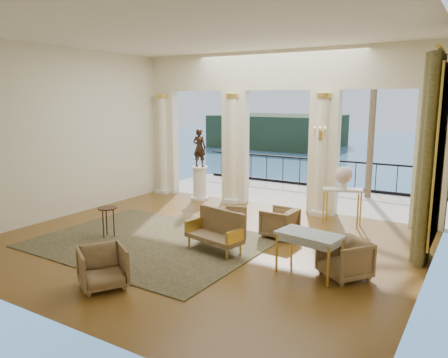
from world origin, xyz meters
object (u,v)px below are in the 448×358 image
Objects in this scene: armchair_b at (345,257)px; armchair_d at (232,219)px; armchair_a at (102,266)px; game_table at (309,238)px; pedestal at (200,184)px; settee at (217,231)px; statue at (199,148)px; armchair_c at (280,221)px; side_table at (107,212)px; console_table at (343,195)px.

armchair_b is 3.33m from armchair_d.
armchair_a is 3.65m from game_table.
armchair_d is at bearing -166.98° from armchair_b.
pedestal is (-5.15, 3.96, -0.20)m from game_table.
settee is 1.30× the size of pedestal.
armchair_c is at bearing 141.69° from statue.
statue is (0.00, 0.00, 1.14)m from pedestal.
statue is at bearing 140.39° from settee.
statue reaches higher than game_table.
side_table is at bearing -167.01° from game_table.
armchair_c is 4.55m from statue.
console_table reaches higher than armchair_b.
armchair_a is at bearing -45.50° from side_table.
pedestal reaches higher than armchair_c.
armchair_b is 0.65× the size of statue.
console_table is (4.70, -0.45, -0.88)m from statue.
statue is at bearing -117.88° from armchair_c.
armchair_d is at bearing 117.23° from settee.
side_table is at bearing -138.50° from armchair_b.
armchair_b reaches higher than side_table.
game_table is 1.73× the size of side_table.
pedestal is (-3.77, 2.20, 0.13)m from armchair_c.
pedestal is (-2.36, 6.30, 0.12)m from armchair_a.
armchair_a reaches higher than armchair_d.
armchair_b is 5.37m from side_table.
console_table is at bearing 73.96° from settee.
game_table is 4.76m from side_table.
console_table is (4.70, -0.45, 0.26)m from pedestal.
pedestal is 1.49× the size of side_table.
armchair_d is at bearing 27.32° from armchair_a.
armchair_a reaches higher than side_table.
armchair_a is 4.33m from armchair_c.
game_table is at bearing -37.55° from pedestal.
settee is at bearing -177.88° from game_table.
game_table is (2.78, 2.34, 0.32)m from armchair_a.
pedestal reaches higher than game_table.
armchair_d is at bearing -42.89° from pedestal.
console_table reaches higher than settee.
armchair_a is 0.65× the size of statue.
armchair_c is 0.71× the size of pedestal.
statue is at bearing 151.20° from game_table.
armchair_a is 0.73× the size of pedestal.
pedestal is 0.88× the size of statue.
armchair_c is (1.41, 4.10, -0.01)m from armchair_a.
armchair_a is 4.23m from armchair_b.
armchair_a is 6.85m from statue.
game_table is 3.54m from console_table.
console_table is at bearing 106.01° from game_table.
settee reaches higher than game_table.
statue is (-2.36, 6.30, 1.26)m from armchair_a.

